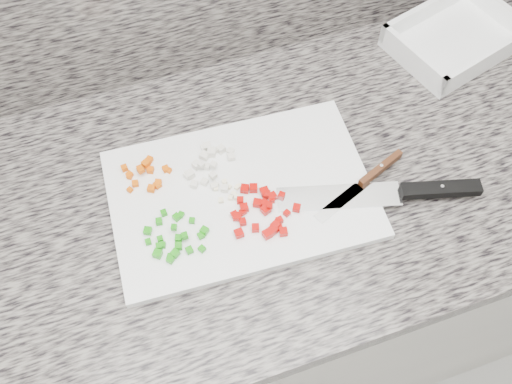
% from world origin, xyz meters
% --- Properties ---
extents(cabinet, '(3.92, 0.62, 0.86)m').
position_xyz_m(cabinet, '(0.00, 1.44, 0.43)').
color(cabinet, white).
rests_on(cabinet, ground).
extents(countertop, '(3.96, 0.64, 0.04)m').
position_xyz_m(countertop, '(0.00, 1.44, 0.88)').
color(countertop, slate).
rests_on(countertop, cabinet).
extents(cutting_board, '(0.46, 0.32, 0.01)m').
position_xyz_m(cutting_board, '(0.01, 1.42, 0.91)').
color(cutting_board, white).
rests_on(cutting_board, countertop).
extents(carrot_pile, '(0.08, 0.07, 0.02)m').
position_xyz_m(carrot_pile, '(-0.13, 1.51, 0.92)').
color(carrot_pile, '#D65404').
rests_on(carrot_pile, cutting_board).
extents(onion_pile, '(0.10, 0.11, 0.02)m').
position_xyz_m(onion_pile, '(-0.03, 1.49, 0.92)').
color(onion_pile, silver).
rests_on(onion_pile, cutting_board).
extents(green_pepper_pile, '(0.10, 0.10, 0.02)m').
position_xyz_m(green_pepper_pile, '(-0.12, 1.37, 0.92)').
color(green_pepper_pile, '#188B0C').
rests_on(green_pepper_pile, cutting_board).
extents(red_pepper_pile, '(0.12, 0.11, 0.02)m').
position_xyz_m(red_pepper_pile, '(0.03, 1.37, 0.92)').
color(red_pepper_pile, '#AD0602').
rests_on(red_pepper_pile, cutting_board).
extents(garlic_pile, '(0.05, 0.05, 0.01)m').
position_xyz_m(garlic_pile, '(-0.01, 1.43, 0.92)').
color(garlic_pile, '#F9EEC0').
rests_on(garlic_pile, cutting_board).
extents(chef_knife, '(0.34, 0.13, 0.02)m').
position_xyz_m(chef_knife, '(0.27, 1.33, 0.92)').
color(chef_knife, silver).
rests_on(chef_knife, cutting_board).
extents(paring_knife, '(0.19, 0.09, 0.02)m').
position_xyz_m(paring_knife, '(0.23, 1.37, 0.92)').
color(paring_knife, silver).
rests_on(paring_knife, cutting_board).
extents(tray, '(0.29, 0.24, 0.05)m').
position_xyz_m(tray, '(0.53, 1.62, 0.92)').
color(tray, white).
rests_on(tray, countertop).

